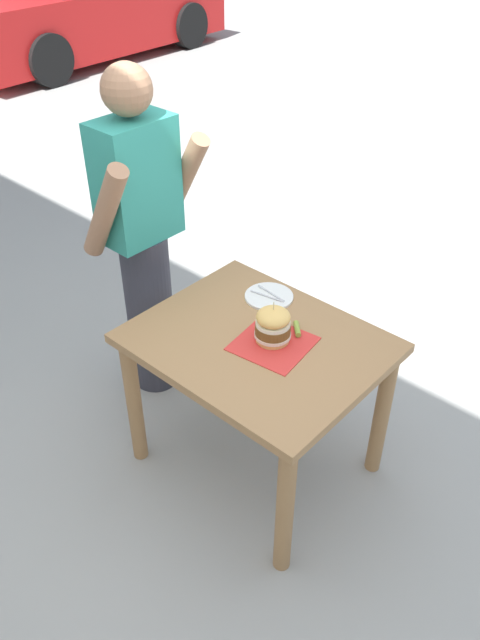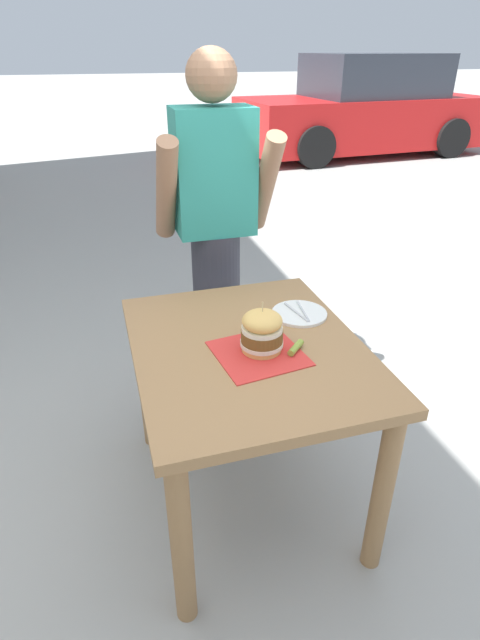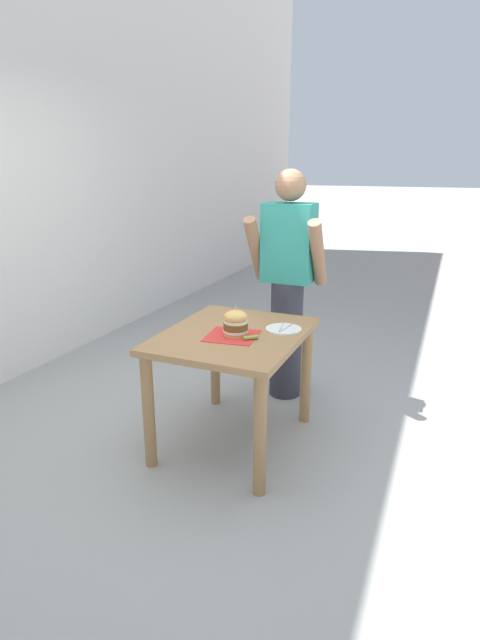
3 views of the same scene
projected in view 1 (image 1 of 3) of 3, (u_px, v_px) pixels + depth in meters
The scene contains 8 objects.
ground_plane at pixel (255, 460), 3.01m from camera, with size 80.00×80.00×0.00m, color #9E9E99.
patio_table at pixel (257, 364), 2.65m from camera, with size 0.81×1.00×0.74m.
serving_paper at pixel (273, 344), 2.55m from camera, with size 0.29×0.29×0.00m, color red.
sandwich at pixel (273, 325), 2.52m from camera, with size 0.15×0.15×0.19m.
pickle_spear at pixel (297, 329), 2.60m from camera, with size 0.02×0.02×0.09m, color #8EA83D.
side_plate_with_forks at pixel (269, 296), 2.81m from camera, with size 0.22×0.22×0.02m.
diner_across_table at pixel (143, 239), 2.96m from camera, with size 0.55×0.35×1.69m.
parked_car_near_curb at pixel (85, 2), 8.82m from camera, with size 4.29×2.02×1.60m.
Camera 1 is at (-1.55, -1.30, 2.34)m, focal length 35.00 mm.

